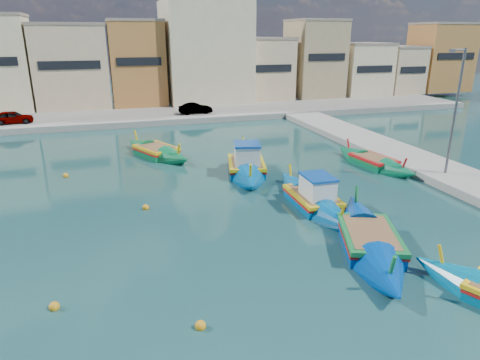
{
  "coord_description": "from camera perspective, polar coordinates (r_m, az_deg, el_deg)",
  "views": [
    {
      "loc": [
        -2.39,
        -14.5,
        8.8
      ],
      "look_at": [
        4.0,
        6.0,
        1.4
      ],
      "focal_mm": 32.0,
      "sensor_mm": 36.0,
      "label": 1
    }
  ],
  "objects": [
    {
      "name": "north_quay",
      "position": [
        47.33,
        -14.28,
        8.09
      ],
      "size": [
        80.0,
        8.0,
        0.6
      ],
      "primitive_type": "cube",
      "color": "gray",
      "rests_on": "ground"
    },
    {
      "name": "luzzu_cyan_mid",
      "position": [
        31.26,
        17.32,
        2.25
      ],
      "size": [
        2.87,
        8.05,
        2.33
      ],
      "color": "#0A6E45",
      "rests_on": "ground"
    },
    {
      "name": "church_block",
      "position": [
        55.89,
        -4.75,
        18.55
      ],
      "size": [
        10.0,
        10.0,
        19.1
      ],
      "color": "beige",
      "rests_on": "ground"
    },
    {
      "name": "quay_street_lamp",
      "position": [
        28.87,
        26.68,
        8.12
      ],
      "size": [
        1.18,
        0.16,
        8.0
      ],
      "color": "#595B60",
      "rests_on": "ground"
    },
    {
      "name": "luzzu_blue_south",
      "position": [
        19.41,
        16.86,
        -7.87
      ],
      "size": [
        5.58,
        9.76,
        2.78
      ],
      "color": "#0042AA",
      "rests_on": "ground"
    },
    {
      "name": "ground",
      "position": [
        17.13,
        -6.97,
        -12.05
      ],
      "size": [
        160.0,
        160.0,
        0.0
      ],
      "primitive_type": "plane",
      "color": "#123837",
      "rests_on": "ground"
    },
    {
      "name": "mooring_buoys",
      "position": [
        22.2,
        -6.4,
        -4.25
      ],
      "size": [
        22.27,
        19.02,
        0.36
      ],
      "color": "orange",
      "rests_on": "ground"
    },
    {
      "name": "parked_cars",
      "position": [
        46.04,
        -24.88,
        7.76
      ],
      "size": [
        26.05,
        2.16,
        1.23
      ],
      "color": "#4C1919",
      "rests_on": "north_quay"
    },
    {
      "name": "luzzu_turquoise_cabin",
      "position": [
        23.23,
        9.68,
        -2.61
      ],
      "size": [
        2.16,
        8.95,
        2.86
      ],
      "color": "#0059A0",
      "rests_on": "ground"
    },
    {
      "name": "north_townhouses",
      "position": [
        54.76,
        -8.01,
        14.85
      ],
      "size": [
        83.2,
        7.87,
        10.19
      ],
      "color": "#CCB48D",
      "rests_on": "ground"
    },
    {
      "name": "luzzu_blue_cabin",
      "position": [
        28.32,
        0.86,
        1.75
      ],
      "size": [
        4.39,
        9.46,
        3.26
      ],
      "color": "#005BA4",
      "rests_on": "ground"
    },
    {
      "name": "luzzu_green",
      "position": [
        32.88,
        -11.07,
        3.63
      ],
      "size": [
        5.46,
        8.35,
        2.6
      ],
      "color": "#0A6F3E",
      "rests_on": "ground"
    }
  ]
}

